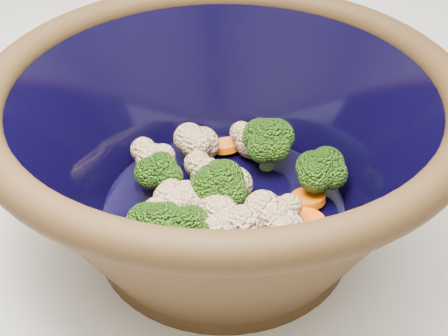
{
  "coord_description": "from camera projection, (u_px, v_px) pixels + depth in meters",
  "views": [
    {
      "loc": [
        0.25,
        -0.4,
        1.26
      ],
      "look_at": [
        0.01,
        -0.11,
        0.97
      ],
      "focal_mm": 50.0,
      "sensor_mm": 36.0,
      "label": 1
    }
  ],
  "objects": [
    {
      "name": "mixing_bowl",
      "position": [
        224.0,
        153.0,
        0.47
      ],
      "size": [
        0.41,
        0.41,
        0.15
      ],
      "rotation": [
        0.0,
        0.0,
        -0.3
      ],
      "color": "black",
      "rests_on": "counter"
    },
    {
      "name": "vegetable_pile",
      "position": [
        220.0,
        188.0,
        0.48
      ],
      "size": [
        0.17,
        0.18,
        0.05
      ],
      "color": "#608442",
      "rests_on": "mixing_bowl"
    }
  ]
}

